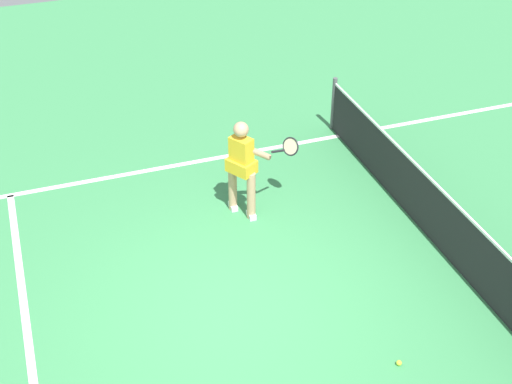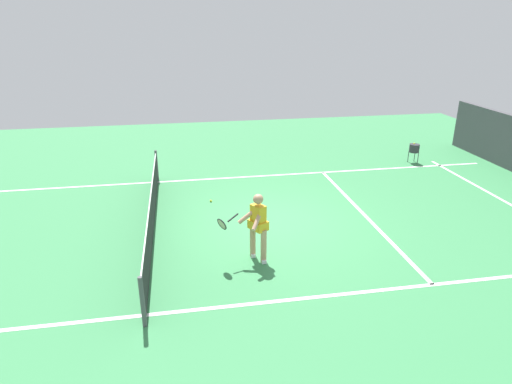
{
  "view_description": "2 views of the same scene",
  "coord_description": "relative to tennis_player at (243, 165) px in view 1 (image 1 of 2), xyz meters",
  "views": [
    {
      "loc": [
        6.52,
        -1.96,
        6.44
      ],
      "look_at": [
        -0.82,
        0.61,
        1.11
      ],
      "focal_mm": 50.89,
      "sensor_mm": 36.0,
      "label": 1
    },
    {
      "loc": [
        -10.42,
        2.32,
        5.01
      ],
      "look_at": [
        -0.65,
        0.59,
        1.1
      ],
      "focal_mm": 31.14,
      "sensor_mm": 36.0,
      "label": 2
    }
  ],
  "objects": [
    {
      "name": "service_line_marking",
      "position": [
        1.91,
        -3.31,
        -0.84
      ],
      "size": [
        7.08,
        0.1,
        0.01
      ],
      "primitive_type": "cube",
      "color": "white",
      "rests_on": "ground"
    },
    {
      "name": "ground_plane",
      "position": [
        1.91,
        -0.8,
        -0.85
      ],
      "size": [
        24.55,
        24.55,
        0.0
      ],
      "primitive_type": "plane",
      "color": "#38844C"
    },
    {
      "name": "tennis_ball_near",
      "position": [
        3.48,
        0.74,
        -0.81
      ],
      "size": [
        0.07,
        0.07,
        0.07
      ],
      "primitive_type": "sphere",
      "color": "#D1E533",
      "rests_on": "ground"
    },
    {
      "name": "tennis_player",
      "position": [
        0.0,
        0.0,
        0.0
      ],
      "size": [
        0.68,
        1.14,
        1.55
      ],
      "color": "tan",
      "rests_on": "ground"
    },
    {
      "name": "court_net",
      "position": [
        1.91,
        2.33,
        -0.39
      ],
      "size": [
        7.76,
        0.08,
        0.99
      ],
      "color": "#4C4C51",
      "rests_on": "ground"
    },
    {
      "name": "sideline_left_marking",
      "position": [
        -1.62,
        -0.8,
        -0.84
      ],
      "size": [
        0.1,
        16.88,
        0.01
      ],
      "primitive_type": "cube",
      "color": "white",
      "rests_on": "ground"
    }
  ]
}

